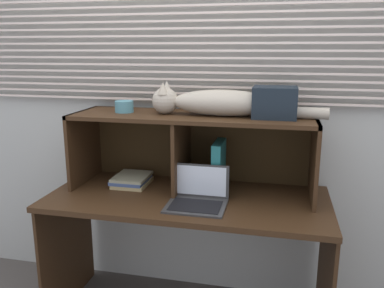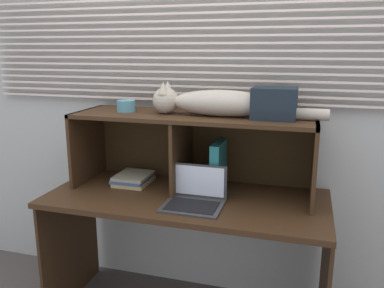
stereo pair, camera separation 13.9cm
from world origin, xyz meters
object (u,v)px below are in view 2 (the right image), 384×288
(cat, at_px, (215,103))
(binder_upright, at_px, (218,167))
(storage_box, at_px, (274,103))
(book_stack, at_px, (133,179))
(laptop, at_px, (195,198))
(small_basket, at_px, (126,106))

(cat, bearing_deg, binder_upright, 0.00)
(cat, bearing_deg, storage_box, 0.00)
(book_stack, xyz_separation_m, storage_box, (0.81, 0.00, 0.49))
(storage_box, bearing_deg, laptop, -149.04)
(binder_upright, relative_size, storage_box, 1.27)
(book_stack, bearing_deg, small_basket, 171.73)
(cat, relative_size, book_stack, 4.16)
(cat, distance_m, binder_upright, 0.36)
(binder_upright, bearing_deg, laptop, -108.86)
(laptop, distance_m, book_stack, 0.49)
(book_stack, distance_m, storage_box, 0.94)
(cat, bearing_deg, book_stack, -179.48)
(binder_upright, relative_size, small_basket, 2.73)
(book_stack, height_order, small_basket, small_basket)
(small_basket, bearing_deg, laptop, -24.70)
(laptop, bearing_deg, storage_box, 30.96)
(binder_upright, relative_size, book_stack, 1.27)
(laptop, height_order, storage_box, storage_box)
(laptop, height_order, small_basket, small_basket)
(storage_box, bearing_deg, cat, 180.00)
(binder_upright, xyz_separation_m, book_stack, (-0.52, -0.00, -0.12))
(laptop, xyz_separation_m, binder_upright, (0.07, 0.22, 0.11))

